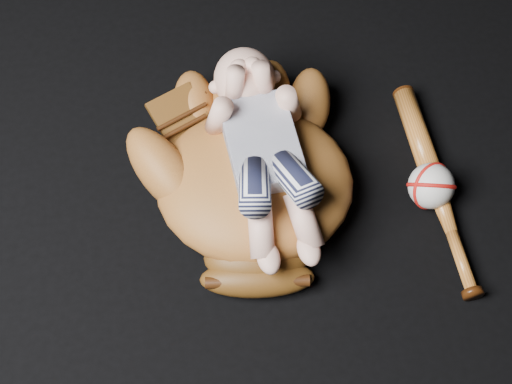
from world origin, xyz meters
TOP-DOWN VIEW (x-y plane):
  - baseball_glove at (-0.03, 0.12)m, footprint 0.45×0.50m
  - newborn_baby at (-0.01, 0.13)m, footprint 0.21×0.40m
  - baseball_bat at (0.28, 0.09)m, footprint 0.05×0.41m
  - baseball at (0.26, 0.09)m, footprint 0.09×0.09m

SIDE VIEW (x-z plane):
  - baseball_bat at x=0.28m, z-range 0.00..0.04m
  - baseball at x=0.26m, z-range 0.00..0.08m
  - baseball_glove at x=-0.03m, z-range 0.00..0.14m
  - newborn_baby at x=-0.01m, z-range 0.05..0.21m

